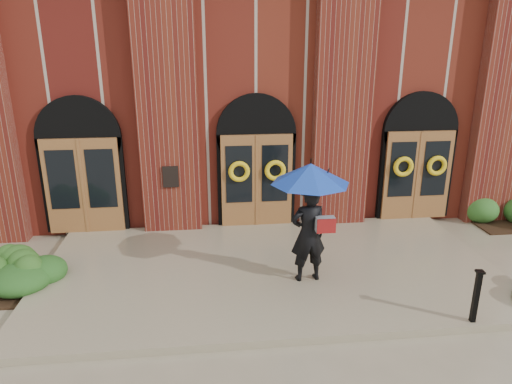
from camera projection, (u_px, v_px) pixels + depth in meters
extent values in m
plane|color=gray|center=(271.00, 276.00, 10.08)|extent=(90.00, 90.00, 0.00)
cube|color=gray|center=(270.00, 270.00, 10.20)|extent=(10.00, 5.30, 0.15)
cube|color=maroon|center=(238.00, 82.00, 17.42)|extent=(16.00, 12.00, 7.00)
cube|color=black|center=(171.00, 177.00, 11.67)|extent=(0.40, 0.05, 0.55)
cube|color=maroon|center=(167.00, 103.00, 11.35)|extent=(1.50, 0.45, 7.00)
cube|color=maroon|center=(343.00, 100.00, 11.82)|extent=(1.50, 0.45, 7.00)
cube|color=maroon|center=(505.00, 98.00, 12.30)|extent=(1.50, 0.45, 7.00)
cube|color=olive|center=(83.00, 186.00, 11.74)|extent=(1.90, 0.10, 2.50)
cylinder|color=black|center=(79.00, 137.00, 11.49)|extent=(2.10, 0.22, 2.10)
cube|color=olive|center=(257.00, 181.00, 12.22)|extent=(1.90, 0.10, 2.50)
cylinder|color=black|center=(256.00, 134.00, 11.96)|extent=(2.10, 0.22, 2.10)
cube|color=olive|center=(417.00, 176.00, 12.69)|extent=(1.90, 0.10, 2.50)
cylinder|color=black|center=(420.00, 130.00, 12.44)|extent=(2.10, 0.22, 2.10)
torus|color=yellow|center=(239.00, 172.00, 11.96)|extent=(0.57, 0.13, 0.57)
torus|color=yellow|center=(275.00, 171.00, 12.06)|extent=(0.57, 0.13, 0.57)
torus|color=yellow|center=(403.00, 167.00, 12.44)|extent=(0.57, 0.13, 0.57)
torus|color=yellow|center=(437.00, 166.00, 12.54)|extent=(0.57, 0.13, 0.57)
imported|color=black|center=(308.00, 234.00, 9.33)|extent=(0.80, 0.57, 2.05)
cone|color=#163EAE|center=(310.00, 174.00, 8.94)|extent=(1.76, 1.76, 0.41)
cylinder|color=black|center=(312.00, 200.00, 9.06)|extent=(0.02, 0.02, 0.67)
cube|color=#989A9C|center=(325.00, 224.00, 9.13)|extent=(0.40, 0.23, 0.30)
cube|color=maroon|center=(327.00, 226.00, 9.02)|extent=(0.38, 0.07, 0.30)
cube|color=black|center=(476.00, 297.00, 8.02)|extent=(0.09, 0.09, 0.97)
cube|color=black|center=(480.00, 272.00, 7.86)|extent=(0.15, 0.15, 0.04)
ellipsoid|color=#29521B|center=(31.00, 263.00, 9.90)|extent=(2.74, 1.10, 0.70)
ellipsoid|color=#224C1A|center=(28.00, 277.00, 9.46)|extent=(1.58, 1.36, 0.56)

